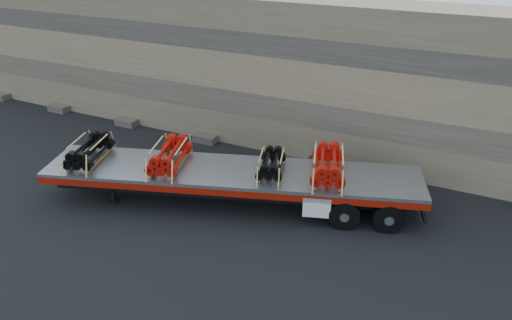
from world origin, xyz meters
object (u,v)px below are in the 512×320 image
at_px(bundle_midrear, 271,164).
at_px(bundle_front, 89,151).
at_px(trailer, 232,186).
at_px(bundle_rear, 328,165).
at_px(bundle_midfront, 170,156).

bearing_deg(bundle_midrear, bundle_front, 180.00).
height_order(trailer, bundle_rear, bundle_rear).
relative_size(bundle_midfront, bundle_midrear, 1.26).
distance_m(bundle_midfront, bundle_midrear, 3.95).
bearing_deg(bundle_midfront, trailer, -0.00).
bearing_deg(bundle_front, bundle_midrear, -0.00).
xyz_separation_m(trailer, bundle_front, (-5.40, -1.81, 1.13)).
height_order(bundle_midrear, bundle_rear, bundle_rear).
bearing_deg(bundle_midrear, bundle_midfront, 180.00).
bearing_deg(bundle_rear, bundle_midfront, -180.00).
relative_size(bundle_front, bundle_midfront, 0.96).
height_order(trailer, bundle_midrear, bundle_midrear).
distance_m(bundle_front, bundle_midrear, 7.23).
relative_size(trailer, bundle_midfront, 5.99).
bearing_deg(bundle_rear, bundle_midrear, -180.00).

